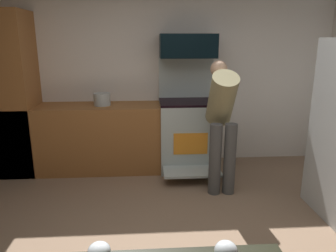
{
  "coord_description": "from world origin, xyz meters",
  "views": [
    {
      "loc": [
        -0.13,
        -2.25,
        1.73
      ],
      "look_at": [
        0.03,
        0.3,
        1.05
      ],
      "focal_mm": 34.22,
      "sensor_mm": 36.0,
      "label": 1
    }
  ],
  "objects_px": {
    "microwave": "(188,46)",
    "person_cook": "(222,117)",
    "stock_pot": "(102,99)",
    "oven_range": "(187,132)",
    "wine_glass_near": "(99,252)"
  },
  "relations": [
    {
      "from": "oven_range",
      "to": "stock_pot",
      "type": "height_order",
      "value": "oven_range"
    },
    {
      "from": "microwave",
      "to": "stock_pot",
      "type": "relative_size",
      "value": 3.35
    },
    {
      "from": "wine_glass_near",
      "to": "microwave",
      "type": "bearing_deg",
      "value": 77.67
    },
    {
      "from": "oven_range",
      "to": "microwave",
      "type": "height_order",
      "value": "microwave"
    },
    {
      "from": "oven_range",
      "to": "person_cook",
      "type": "height_order",
      "value": "same"
    },
    {
      "from": "oven_range",
      "to": "wine_glass_near",
      "type": "bearing_deg",
      "value": -102.68
    },
    {
      "from": "microwave",
      "to": "stock_pot",
      "type": "distance_m",
      "value": 1.33
    },
    {
      "from": "person_cook",
      "to": "microwave",
      "type": "bearing_deg",
      "value": 110.64
    },
    {
      "from": "person_cook",
      "to": "wine_glass_near",
      "type": "relative_size",
      "value": 10.09
    },
    {
      "from": "microwave",
      "to": "person_cook",
      "type": "bearing_deg",
      "value": -69.36
    },
    {
      "from": "oven_range",
      "to": "wine_glass_near",
      "type": "relative_size",
      "value": 10.09
    },
    {
      "from": "microwave",
      "to": "person_cook",
      "type": "distance_m",
      "value": 1.15
    },
    {
      "from": "microwave",
      "to": "person_cook",
      "type": "relative_size",
      "value": 0.49
    },
    {
      "from": "wine_glass_near",
      "to": "stock_pot",
      "type": "bearing_deg",
      "value": 97.33
    },
    {
      "from": "person_cook",
      "to": "stock_pot",
      "type": "relative_size",
      "value": 6.83
    }
  ]
}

